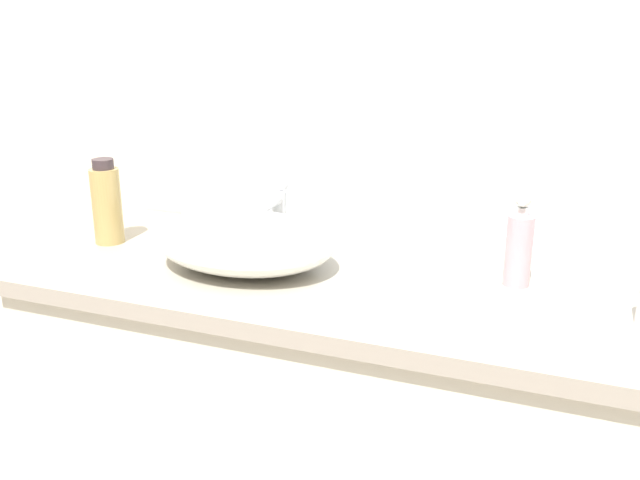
{
  "coord_description": "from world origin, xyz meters",
  "views": [
    {
      "loc": [
        0.26,
        -0.9,
        1.43
      ],
      "look_at": [
        -0.23,
        0.39,
        0.98
      ],
      "focal_mm": 39.51,
      "sensor_mm": 36.0,
      "label": 1
    }
  ],
  "objects": [
    {
      "name": "perfume_bottle",
      "position": [
        0.15,
        0.49,
        0.98
      ],
      "size": [
        0.05,
        0.05,
        0.19
      ],
      "color": "#D89AA7",
      "rests_on": "vanity_counter"
    },
    {
      "name": "vanity_counter",
      "position": [
        -0.06,
        0.41,
        0.45
      ],
      "size": [
        1.65,
        0.57,
        0.9
      ],
      "color": "beige",
      "rests_on": "ground"
    },
    {
      "name": "faucet",
      "position": [
        -0.4,
        0.55,
        0.98
      ],
      "size": [
        0.03,
        0.13,
        0.15
      ],
      "color": "silver",
      "rests_on": "vanity_counter"
    },
    {
      "name": "lotion_bottle",
      "position": [
        -0.79,
        0.42,
        0.99
      ],
      "size": [
        0.07,
        0.07,
        0.2
      ],
      "color": "tan",
      "rests_on": "vanity_counter"
    },
    {
      "name": "wall_mirror_panel",
      "position": [
        -0.06,
        0.69,
        1.39
      ],
      "size": [
        1.38,
        0.01,
        1.0
      ],
      "primitive_type": "cube",
      "color": "#B2BCC6",
      "rests_on": "vanity_counter"
    },
    {
      "name": "sink_basin",
      "position": [
        -0.4,
        0.38,
        0.95
      ],
      "size": [
        0.4,
        0.3,
        0.12
      ],
      "primitive_type": "ellipsoid",
      "color": "white",
      "rests_on": "vanity_counter"
    },
    {
      "name": "bathroom_wall_rear",
      "position": [
        0.0,
        0.73,
        1.3
      ],
      "size": [
        6.0,
        0.06,
        2.6
      ],
      "primitive_type": "cube",
      "color": "silver",
      "rests_on": "ground"
    }
  ]
}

